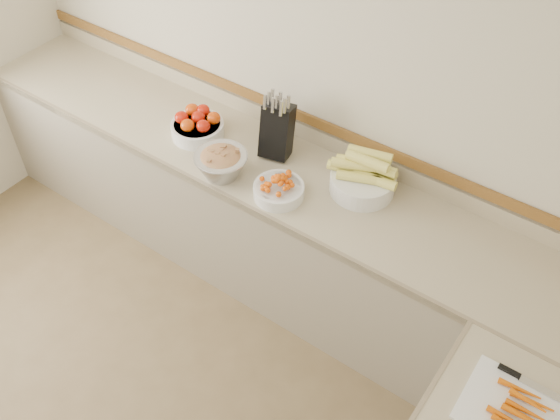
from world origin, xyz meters
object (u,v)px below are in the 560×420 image
Objects in this scene: tomato_bowl at (197,126)px; cutting_board at (517,413)px; cherry_tomato_bowl at (279,189)px; rhubarb_bowl at (221,163)px; knife_block at (277,129)px; corn_bowl at (363,177)px.

tomato_bowl is 2.22m from cutting_board.
tomato_bowl is 1.15× the size of cherry_tomato_bowl.
cherry_tomato_bowl is 0.92× the size of rhubarb_bowl.
rhubarb_bowl is (-0.13, -0.33, -0.07)m from knife_block.
cutting_board is at bearing -13.14° from rhubarb_bowl.
corn_bowl is 1.31× the size of rhubarb_bowl.
tomato_bowl is 0.39m from rhubarb_bowl.
knife_block is at bearing 16.47° from tomato_bowl.
corn_bowl is 0.75m from rhubarb_bowl.
knife_block is 0.36m from rhubarb_bowl.
cherry_tomato_bowl is 0.70× the size of corn_bowl.
tomato_bowl is 0.73× the size of cutting_board.
corn_bowl is 0.90× the size of cutting_board.
cherry_tomato_bowl is at bearing -138.85° from corn_bowl.
cutting_board is at bearing -17.73° from cherry_tomato_bowl.
rhubarb_bowl reaches higher than tomato_bowl.
rhubarb_bowl reaches higher than cutting_board.
cutting_board is (2.13, -0.61, -0.05)m from tomato_bowl.
knife_block reaches higher than cherry_tomato_bowl.
knife_block reaches higher than rhubarb_bowl.
corn_bowl is at bearing 0.34° from knife_block.
knife_block is 0.49m from tomato_bowl.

